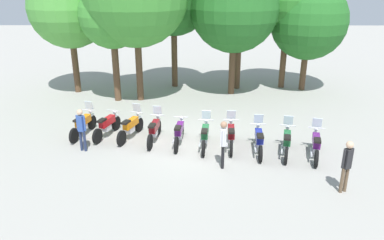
# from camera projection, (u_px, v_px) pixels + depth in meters

# --- Properties ---
(ground_plane) EXTENTS (80.00, 80.00, 0.00)m
(ground_plane) POSITION_uv_depth(u_px,v_px,m) (192.00, 145.00, 15.24)
(ground_plane) COLOR #9E9B93
(motorcycle_0) EXTENTS (0.78, 2.15, 1.37)m
(motorcycle_0) POSITION_uv_depth(u_px,v_px,m) (83.00, 124.00, 16.00)
(motorcycle_0) COLOR black
(motorcycle_0) RESTS_ON ground_plane
(motorcycle_1) EXTENTS (0.87, 2.11, 0.99)m
(motorcycle_1) POSITION_uv_depth(u_px,v_px,m) (107.00, 125.00, 15.92)
(motorcycle_1) COLOR black
(motorcycle_1) RESTS_ON ground_plane
(motorcycle_2) EXTENTS (0.90, 2.10, 1.37)m
(motorcycle_2) POSITION_uv_depth(u_px,v_px,m) (131.00, 127.00, 15.74)
(motorcycle_2) COLOR black
(motorcycle_2) RESTS_ON ground_plane
(motorcycle_3) EXTENTS (0.66, 2.18, 1.37)m
(motorcycle_3) POSITION_uv_depth(u_px,v_px,m) (154.00, 130.00, 15.41)
(motorcycle_3) COLOR black
(motorcycle_3) RESTS_ON ground_plane
(motorcycle_4) EXTENTS (0.64, 2.19, 0.99)m
(motorcycle_4) POSITION_uv_depth(u_px,v_px,m) (179.00, 132.00, 15.17)
(motorcycle_4) COLOR black
(motorcycle_4) RESTS_ON ground_plane
(motorcycle_5) EXTENTS (0.62, 2.19, 1.37)m
(motorcycle_5) POSITION_uv_depth(u_px,v_px,m) (205.00, 135.00, 14.87)
(motorcycle_5) COLOR black
(motorcycle_5) RESTS_ON ground_plane
(motorcycle_6) EXTENTS (0.62, 2.19, 1.37)m
(motorcycle_6) POSITION_uv_depth(u_px,v_px,m) (231.00, 135.00, 14.88)
(motorcycle_6) COLOR black
(motorcycle_6) RESTS_ON ground_plane
(motorcycle_7) EXTENTS (0.62, 2.19, 1.37)m
(motorcycle_7) POSITION_uv_depth(u_px,v_px,m) (259.00, 140.00, 14.44)
(motorcycle_7) COLOR black
(motorcycle_7) RESTS_ON ground_plane
(motorcycle_8) EXTENTS (0.78, 2.15, 1.37)m
(motorcycle_8) POSITION_uv_depth(u_px,v_px,m) (287.00, 142.00, 14.30)
(motorcycle_8) COLOR black
(motorcycle_8) RESTS_ON ground_plane
(motorcycle_9) EXTENTS (0.80, 2.15, 1.37)m
(motorcycle_9) POSITION_uv_depth(u_px,v_px,m) (316.00, 144.00, 14.06)
(motorcycle_9) COLOR black
(motorcycle_9) RESTS_ON ground_plane
(person_0) EXTENTS (0.26, 0.41, 1.77)m
(person_0) POSITION_uv_depth(u_px,v_px,m) (223.00, 141.00, 13.10)
(person_0) COLOR black
(person_0) RESTS_ON ground_plane
(person_1) EXTENTS (0.40, 0.30, 1.76)m
(person_1) POSITION_uv_depth(u_px,v_px,m) (347.00, 163.00, 11.57)
(person_1) COLOR brown
(person_1) RESTS_ON ground_plane
(person_2) EXTENTS (0.40, 0.29, 1.72)m
(person_2) POSITION_uv_depth(u_px,v_px,m) (81.00, 127.00, 14.40)
(person_2) COLOR #232D4C
(person_2) RESTS_ON ground_plane
(tree_0) EXTENTS (4.48, 4.48, 7.07)m
(tree_0) POSITION_uv_depth(u_px,v_px,m) (69.00, 8.00, 20.59)
(tree_0) COLOR brown
(tree_0) RESTS_ON ground_plane
(tree_1) EXTENTS (3.42, 3.42, 6.28)m
(tree_1) POSITION_uv_depth(u_px,v_px,m) (112.00, 16.00, 19.17)
(tree_1) COLOR brown
(tree_1) RESTS_ON ground_plane
(tree_4) EXTENTS (4.83, 4.83, 7.24)m
(tree_4) POSITION_uv_depth(u_px,v_px,m) (234.00, 8.00, 20.25)
(tree_4) COLOR brown
(tree_4) RESTS_ON ground_plane
(tree_5) EXTENTS (3.64, 3.64, 6.97)m
(tree_5) POSITION_uv_depth(u_px,v_px,m) (240.00, 1.00, 21.19)
(tree_5) COLOR brown
(tree_5) RESTS_ON ground_plane
(tree_7) EXTENTS (4.37, 4.37, 6.23)m
(tree_7) POSITION_uv_depth(u_px,v_px,m) (309.00, 21.00, 21.29)
(tree_7) COLOR brown
(tree_7) RESTS_ON ground_plane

